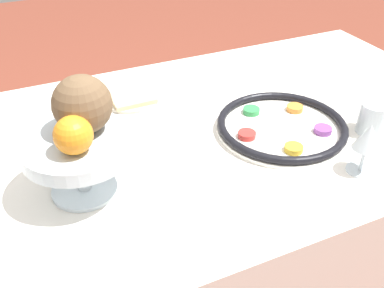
{
  "coord_description": "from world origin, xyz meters",
  "views": [
    {
      "loc": [
        0.42,
        0.86,
        1.37
      ],
      "look_at": [
        0.07,
        0.1,
        0.79
      ],
      "focal_mm": 42.0,
      "sensor_mm": 36.0,
      "label": 1
    }
  ],
  "objects_px": {
    "fruit_stand": "(78,151)",
    "cup_mid": "(374,118)",
    "orange_fruit": "(73,135)",
    "coconut": "(82,104)",
    "wine_glass": "(368,139)",
    "bread_plate": "(131,98)",
    "seder_plate": "(282,126)",
    "napkin_roll": "(106,90)"
  },
  "relations": [
    {
      "from": "seder_plate",
      "to": "coconut",
      "type": "bearing_deg",
      "value": -0.54
    },
    {
      "from": "coconut",
      "to": "cup_mid",
      "type": "xyz_separation_m",
      "value": [
        -0.68,
        0.1,
        -0.15
      ]
    },
    {
      "from": "napkin_roll",
      "to": "cup_mid",
      "type": "bearing_deg",
      "value": 141.09
    },
    {
      "from": "napkin_roll",
      "to": "cup_mid",
      "type": "distance_m",
      "value": 0.71
    },
    {
      "from": "bread_plate",
      "to": "cup_mid",
      "type": "relative_size",
      "value": 1.93
    },
    {
      "from": "coconut",
      "to": "cup_mid",
      "type": "bearing_deg",
      "value": 171.75
    },
    {
      "from": "seder_plate",
      "to": "napkin_roll",
      "type": "distance_m",
      "value": 0.5
    },
    {
      "from": "orange_fruit",
      "to": "wine_glass",
      "type": "bearing_deg",
      "value": 165.79
    },
    {
      "from": "wine_glass",
      "to": "coconut",
      "type": "height_order",
      "value": "coconut"
    },
    {
      "from": "seder_plate",
      "to": "coconut",
      "type": "distance_m",
      "value": 0.51
    },
    {
      "from": "wine_glass",
      "to": "napkin_roll",
      "type": "xyz_separation_m",
      "value": [
        0.42,
        -0.56,
        -0.06
      ]
    },
    {
      "from": "coconut",
      "to": "napkin_roll",
      "type": "bearing_deg",
      "value": -109.93
    },
    {
      "from": "seder_plate",
      "to": "fruit_stand",
      "type": "distance_m",
      "value": 0.51
    },
    {
      "from": "fruit_stand",
      "to": "bread_plate",
      "type": "height_order",
      "value": "fruit_stand"
    },
    {
      "from": "coconut",
      "to": "seder_plate",
      "type": "bearing_deg",
      "value": 179.46
    },
    {
      "from": "wine_glass",
      "to": "orange_fruit",
      "type": "distance_m",
      "value": 0.6
    },
    {
      "from": "bread_plate",
      "to": "napkin_roll",
      "type": "xyz_separation_m",
      "value": [
        0.06,
        -0.05,
        0.01
      ]
    },
    {
      "from": "fruit_stand",
      "to": "cup_mid",
      "type": "relative_size",
      "value": 2.8
    },
    {
      "from": "fruit_stand",
      "to": "orange_fruit",
      "type": "distance_m",
      "value": 0.08
    },
    {
      "from": "wine_glass",
      "to": "bread_plate",
      "type": "relative_size",
      "value": 0.79
    },
    {
      "from": "wine_glass",
      "to": "bread_plate",
      "type": "distance_m",
      "value": 0.64
    },
    {
      "from": "bread_plate",
      "to": "fruit_stand",
      "type": "bearing_deg",
      "value": 57.67
    },
    {
      "from": "seder_plate",
      "to": "orange_fruit",
      "type": "relative_size",
      "value": 4.41
    },
    {
      "from": "seder_plate",
      "to": "wine_glass",
      "type": "distance_m",
      "value": 0.23
    },
    {
      "from": "coconut",
      "to": "wine_glass",
      "type": "bearing_deg",
      "value": 158.64
    },
    {
      "from": "orange_fruit",
      "to": "coconut",
      "type": "bearing_deg",
      "value": -117.71
    },
    {
      "from": "seder_plate",
      "to": "orange_fruit",
      "type": "distance_m",
      "value": 0.54
    },
    {
      "from": "wine_glass",
      "to": "cup_mid",
      "type": "height_order",
      "value": "wine_glass"
    },
    {
      "from": "coconut",
      "to": "fruit_stand",
      "type": "bearing_deg",
      "value": 46.8
    },
    {
      "from": "napkin_roll",
      "to": "cup_mid",
      "type": "height_order",
      "value": "cup_mid"
    },
    {
      "from": "seder_plate",
      "to": "fruit_stand",
      "type": "bearing_deg",
      "value": 2.66
    },
    {
      "from": "fruit_stand",
      "to": "napkin_roll",
      "type": "relative_size",
      "value": 1.15
    },
    {
      "from": "fruit_stand",
      "to": "cup_mid",
      "type": "xyz_separation_m",
      "value": [
        -0.71,
        0.07,
        -0.06
      ]
    },
    {
      "from": "fruit_stand",
      "to": "bread_plate",
      "type": "distance_m",
      "value": 0.4
    },
    {
      "from": "fruit_stand",
      "to": "napkin_roll",
      "type": "distance_m",
      "value": 0.41
    },
    {
      "from": "fruit_stand",
      "to": "wine_glass",
      "type": "bearing_deg",
      "value": 162.03
    },
    {
      "from": "cup_mid",
      "to": "orange_fruit",
      "type": "bearing_deg",
      "value": -2.59
    },
    {
      "from": "bread_plate",
      "to": "napkin_roll",
      "type": "bearing_deg",
      "value": -38.96
    },
    {
      "from": "orange_fruit",
      "to": "coconut",
      "type": "xyz_separation_m",
      "value": [
        -0.03,
        -0.07,
        0.02
      ]
    },
    {
      "from": "napkin_roll",
      "to": "coconut",
      "type": "bearing_deg",
      "value": 70.07
    },
    {
      "from": "seder_plate",
      "to": "napkin_roll",
      "type": "relative_size",
      "value": 1.68
    },
    {
      "from": "coconut",
      "to": "bread_plate",
      "type": "relative_size",
      "value": 0.77
    }
  ]
}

